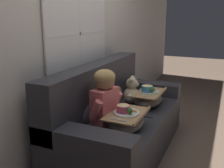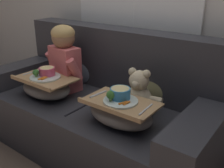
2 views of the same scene
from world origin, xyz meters
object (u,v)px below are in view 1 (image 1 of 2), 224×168
couch (117,121)px  child_figure (105,95)px  throw_pillow_behind_teddy (115,88)px  lap_tray_teddy (149,98)px  throw_pillow_behind_child (85,107)px  teddy_bear (132,92)px  lap_tray_child (126,120)px

couch → child_figure: (-0.36, -0.03, 0.40)m
couch → throw_pillow_behind_teddy: size_ratio=5.78×
child_figure → lap_tray_teddy: 0.77m
throw_pillow_behind_child → child_figure: (-0.00, -0.21, 0.14)m
teddy_bear → throw_pillow_behind_teddy: bearing=90.2°
couch → teddy_bear: bearing=-4.8°
couch → child_figure: bearing=-175.7°
teddy_bear → lap_tray_child: teddy_bear is taller
throw_pillow_behind_teddy → child_figure: bearing=-163.8°
throw_pillow_behind_teddy → lap_tray_teddy: bearing=-90.2°
teddy_bear → lap_tray_teddy: 0.21m
throw_pillow_behind_child → child_figure: 0.25m
lap_tray_child → child_figure: bearing=89.8°
couch → throw_pillow_behind_teddy: 0.48m
child_figure → teddy_bear: (0.72, -0.00, -0.16)m
teddy_bear → lap_tray_teddy: (-0.00, -0.21, -0.04)m
teddy_bear → couch: bearing=175.2°
throw_pillow_behind_teddy → lap_tray_teddy: 0.43m
throw_pillow_behind_child → lap_tray_child: throw_pillow_behind_child is taller
couch → lap_tray_child: (-0.36, -0.24, 0.19)m
throw_pillow_behind_child → child_figure: bearing=-90.0°
lap_tray_teddy → child_figure: bearing=163.4°
throw_pillow_behind_teddy → teddy_bear: size_ratio=0.94×
throw_pillow_behind_child → teddy_bear: size_ratio=0.99×
throw_pillow_behind_child → lap_tray_child: size_ratio=0.74×
throw_pillow_behind_child → teddy_bear: (0.72, -0.21, -0.02)m
couch → lap_tray_child: bearing=-146.3°
throw_pillow_behind_child → lap_tray_teddy: bearing=-30.5°
throw_pillow_behind_teddy → child_figure: size_ratio=0.60×
teddy_bear → lap_tray_child: (-0.72, -0.21, -0.05)m
throw_pillow_behind_child → throw_pillow_behind_teddy: bearing=0.0°
throw_pillow_behind_child → lap_tray_teddy: size_ratio=0.73×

